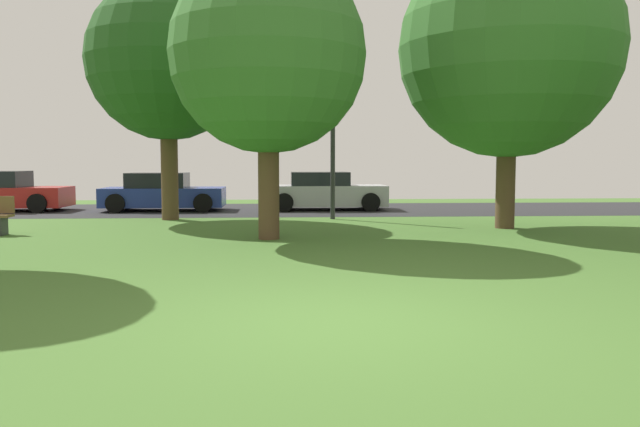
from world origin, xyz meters
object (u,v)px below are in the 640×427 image
Objects in this scene: maple_tree_far at (268,55)px; parked_car_blue at (163,193)px; parked_car_silver at (324,192)px; oak_tree_left at (509,48)px; street_lamp_post at (333,143)px; oak_tree_center at (167,61)px.

maple_tree_far is 1.49× the size of parked_car_blue.
maple_tree_far is 9.31m from parked_car_silver.
street_lamp_post is (-4.21, 2.85, -2.31)m from oak_tree_left.
maple_tree_far is at bearing -101.99° from parked_car_silver.
oak_tree_center is 0.95× the size of oak_tree_left.
oak_tree_left is 12.41m from parked_car_blue.
oak_tree_center reaches higher than parked_car_silver.
street_lamp_post is (1.80, 4.81, -1.75)m from maple_tree_far.
oak_tree_left is at bearing -34.02° from street_lamp_post.
oak_tree_left is 1.78× the size of parked_car_blue.
maple_tree_far reaches higher than parked_car_blue.
oak_tree_center is 9.48m from oak_tree_left.
oak_tree_left reaches higher than parked_car_blue.
oak_tree_center is 5.35m from street_lamp_post.
street_lamp_post is (4.79, -0.10, -2.37)m from oak_tree_center.
street_lamp_post is at bearing -32.39° from parked_car_blue.
oak_tree_center reaches higher than parked_car_blue.
maple_tree_far is (2.99, -4.91, -0.62)m from oak_tree_center.
parked_car_blue is at bearing 146.91° from oak_tree_left.
oak_tree_center is at bearing -143.24° from parked_car_silver.
oak_tree_left reaches higher than street_lamp_post.
parked_car_blue is 6.88m from street_lamp_post.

